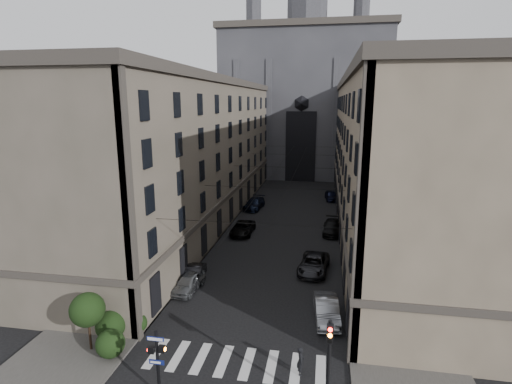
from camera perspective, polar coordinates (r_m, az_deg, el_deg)
The scene contains 19 objects.
sidewalk_left at distance 56.83m, azimuth -6.32°, elevation -3.42°, with size 7.00×80.00×0.15m, color #383533.
sidewalk_right at distance 54.93m, azimuth 15.28°, elevation -4.38°, with size 7.00×80.00×0.15m, color #383533.
zebra_crossing at distance 27.05m, azimuth -2.95°, elevation -23.10°, with size 11.00×3.20×0.01m, color beige.
building_left at distance 55.88m, azimuth -9.47°, elevation 5.92°, with size 13.60×60.60×18.85m.
building_right at distance 53.40m, azimuth 19.02°, elevation 5.09°, with size 13.60×60.60×18.85m.
gothic_tower at distance 91.45m, azimuth 7.02°, elevation 13.91°, with size 35.00×23.00×58.00m.
pedestrian_signal_left at distance 23.97m, azimuth -13.93°, elevation -22.00°, with size 1.02×0.38×4.00m.
traffic_light_right at distance 22.16m, azimuth 10.37°, elevation -21.98°, with size 0.34×0.50×5.20m.
shrub_cluster at distance 29.02m, azimuth -20.83°, elevation -17.08°, with size 3.90×4.40×3.90m.
tram_wires at distance 52.91m, azimuth 4.38°, elevation 3.39°, with size 14.00×60.00×0.43m.
car_left_near at distance 35.45m, azimuth -9.61°, elevation -12.65°, with size 1.73×4.31×1.47m, color slate.
car_left_midnear at distance 36.86m, azimuth -8.91°, elevation -11.63°, with size 1.51×4.32×1.42m, color black.
car_left_midfar at distance 49.05m, azimuth -1.92°, elevation -5.17°, with size 2.46×5.33×1.48m, color black.
car_left_far at distance 60.23m, azimuth -0.24°, elevation -1.67°, with size 2.29×5.63×1.63m, color black.
car_right_near at distance 31.27m, azimuth 10.05°, elevation -16.21°, with size 1.68×4.83×1.59m, color gray.
car_right_midnear at distance 38.92m, azimuth 8.24°, elevation -10.14°, with size 2.58×5.60×1.56m, color black.
car_right_midfar at distance 50.02m, azimuth 10.87°, elevation -4.97°, with size 2.22×5.46×1.58m, color black.
car_right_far at distance 66.68m, azimuth 10.71°, elevation -0.50°, with size 1.85×4.60×1.57m, color black.
pedestrian at distance 25.77m, azimuth 6.37°, elevation -22.84°, with size 0.64×0.42×1.75m, color black.
Camera 1 is at (5.06, -16.33, 15.85)m, focal length 28.00 mm.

